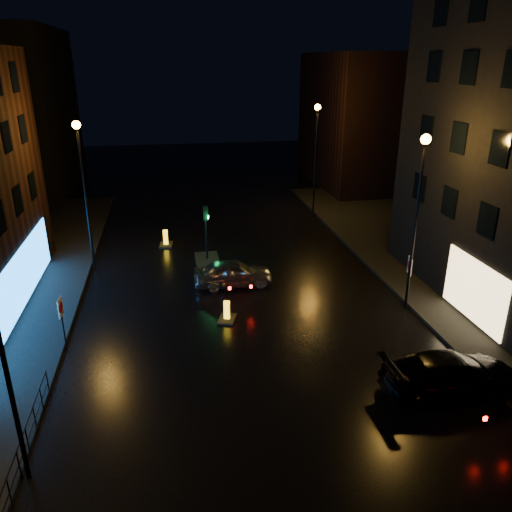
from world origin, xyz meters
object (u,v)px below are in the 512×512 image
Objects in this scene: traffic_signal at (207,253)px; bollard_far at (166,242)px; dark_sedan at (451,374)px; road_sign_left at (61,312)px; road_sign_right at (409,270)px; silver_hatchback at (233,273)px; bollard_near at (227,316)px.

traffic_signal is 3.92m from bollard_far.
dark_sedan is 15.34m from road_sign_left.
dark_sedan is at bearing -62.29° from traffic_signal.
bollard_far is at bearing 75.89° from road_sign_left.
silver_hatchback is at bearing -14.55° from road_sign_right.
silver_hatchback is 3.20× the size of bollard_far.
dark_sedan is at bearing 88.82° from road_sign_right.
road_sign_left is (-6.95, -1.29, 1.53)m from bollard_near.
silver_hatchback is 7.77m from bollard_far.
traffic_signal is 1.34× the size of road_sign_right.
bollard_near is at bearing -88.13° from traffic_signal.
dark_sedan is (7.59, -14.45, 0.25)m from traffic_signal.
road_sign_left is at bearing -103.08° from bollard_far.
road_sign_right reaches higher than silver_hatchback.
bollard_near is 9.01m from road_sign_right.
dark_sedan is 10.02m from bollard_near.
dark_sedan is 3.94× the size of bollard_far.
traffic_signal is 1.48× the size of road_sign_left.
traffic_signal reaches higher than bollard_near.
traffic_signal is 11.24m from road_sign_left.
bollard_near is 0.51× the size of road_sign_right.
bollard_near is (-7.34, 6.80, -0.53)m from dark_sedan.
road_sign_right is at bearing -13.32° from dark_sedan.
traffic_signal reaches higher than dark_sedan.
traffic_signal is at bearing -28.96° from road_sign_right.
road_sign_left reaches higher than silver_hatchback.
silver_hatchback is 9.00m from road_sign_right.
dark_sedan reaches higher than bollard_near.
road_sign_left is at bearing -150.00° from bollard_near.
bollard_far is (-2.43, 3.06, -0.27)m from traffic_signal.
bollard_far is (-10.01, 17.51, -0.51)m from dark_sedan.
road_sign_left is 15.84m from road_sign_right.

